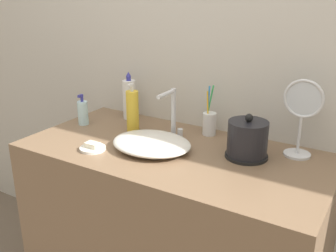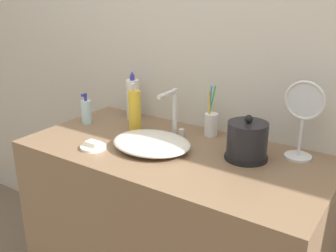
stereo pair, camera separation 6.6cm
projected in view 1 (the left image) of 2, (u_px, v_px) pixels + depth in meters
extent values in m
cube|color=beige|center=(212.00, 28.00, 1.73)|extent=(6.00, 0.04, 2.60)
cube|color=brown|center=(173.00, 236.00, 1.76)|extent=(1.27, 0.62, 0.84)
ellipsoid|color=silver|center=(152.00, 143.00, 1.62)|extent=(0.34, 0.27, 0.05)
cylinder|color=silver|center=(173.00, 113.00, 1.73)|extent=(0.02, 0.02, 0.22)
cylinder|color=silver|center=(166.00, 94.00, 1.65)|extent=(0.02, 0.12, 0.02)
cylinder|color=silver|center=(180.00, 133.00, 1.74)|extent=(0.02, 0.02, 0.04)
cylinder|color=black|center=(246.00, 156.00, 1.55)|extent=(0.17, 0.17, 0.01)
cylinder|color=black|center=(247.00, 140.00, 1.53)|extent=(0.16, 0.16, 0.15)
sphere|color=black|center=(249.00, 118.00, 1.50)|extent=(0.03, 0.03, 0.03)
cylinder|color=silver|center=(209.00, 124.00, 1.77)|extent=(0.06, 0.06, 0.10)
cylinder|color=yellow|center=(208.00, 109.00, 1.74)|extent=(0.02, 0.02, 0.16)
cylinder|color=green|center=(209.00, 106.00, 1.75)|extent=(0.03, 0.03, 0.18)
cylinder|color=#338CE0|center=(208.00, 106.00, 1.75)|extent=(0.01, 0.02, 0.18)
cylinder|color=gold|center=(133.00, 111.00, 1.79)|extent=(0.06, 0.06, 0.19)
cylinder|color=white|center=(132.00, 89.00, 1.76)|extent=(0.02, 0.02, 0.02)
cube|color=white|center=(130.00, 85.00, 1.74)|extent=(0.01, 0.03, 0.01)
cylinder|color=silver|center=(83.00, 113.00, 1.90)|extent=(0.05, 0.05, 0.12)
cylinder|color=#333399|center=(82.00, 99.00, 1.87)|extent=(0.01, 0.01, 0.02)
cube|color=#333399|center=(80.00, 96.00, 1.86)|extent=(0.01, 0.03, 0.01)
cylinder|color=white|center=(129.00, 100.00, 1.96)|extent=(0.06, 0.06, 0.20)
cylinder|color=#333399|center=(129.00, 79.00, 1.93)|extent=(0.02, 0.02, 0.02)
cone|color=#333399|center=(128.00, 74.00, 1.92)|extent=(0.03, 0.03, 0.02)
cylinder|color=silver|center=(93.00, 148.00, 1.62)|extent=(0.11, 0.11, 0.01)
cube|color=#EFE5C6|center=(92.00, 145.00, 1.61)|extent=(0.06, 0.04, 0.02)
cylinder|color=silver|center=(297.00, 154.00, 1.56)|extent=(0.11, 0.11, 0.01)
cylinder|color=silver|center=(299.00, 135.00, 1.54)|extent=(0.01, 0.01, 0.15)
torus|color=silver|center=(304.00, 99.00, 1.49)|extent=(0.15, 0.01, 0.15)
cylinder|color=silver|center=(304.00, 99.00, 1.49)|extent=(0.13, 0.00, 0.13)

